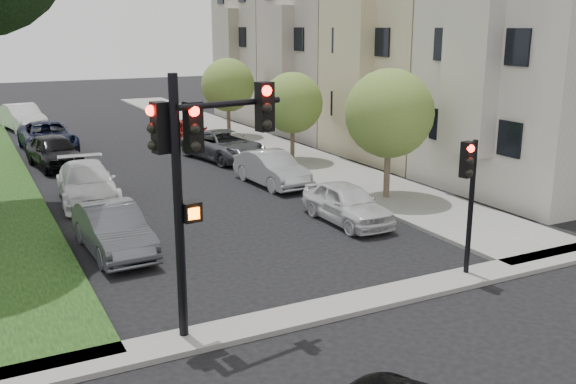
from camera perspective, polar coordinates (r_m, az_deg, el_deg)
name	(u,v)px	position (r m, az deg, el deg)	size (l,w,h in m)	color
ground	(402,345)	(13.32, 10.13, -13.24)	(140.00, 140.00, 0.00)	black
sidewalk_right	(241,137)	(36.64, -4.18, 4.90)	(3.50, 44.00, 0.12)	gray
sidewalk_cross	(349,305)	(14.76, 5.40, -9.94)	(60.00, 1.00, 0.12)	gray
house_a	(553,4)	(26.26, 22.51, 15.16)	(7.70, 7.55, 15.97)	gray
house_b	(423,9)	(31.71, 11.87, 15.63)	(7.70, 7.55, 15.97)	tan
house_c	(338,12)	(37.86, 4.50, 15.65)	(7.70, 7.55, 15.97)	#A0968B
house_d	(280,14)	(44.42, -0.75, 15.52)	(7.70, 7.55, 15.97)	gray
small_tree_a	(389,114)	(23.11, 8.99, 6.91)	(3.17, 3.17, 4.76)	#4D4132
small_tree_b	(292,103)	(29.43, 0.40, 7.92)	(2.78, 2.78, 4.17)	#4D4132
small_tree_c	(228,85)	(36.48, -5.36, 9.45)	(2.98, 2.98, 4.46)	#4D4132
traffic_signal_main	(197,160)	(12.42, -8.09, 2.87)	(2.61, 0.69, 5.33)	black
traffic_signal_secondary	(469,183)	(16.21, 15.79, 0.75)	(0.47, 0.38, 3.51)	black
car_parked_0	(347,203)	(20.67, 5.27, -0.99)	(1.53, 3.80, 1.29)	silver
car_parked_1	(272,169)	(25.49, -1.47, 2.10)	(1.43, 4.09, 1.35)	#999BA0
car_parked_2	(224,145)	(30.55, -5.68, 4.14)	(2.29, 4.97, 1.38)	#3F4247
car_parked_3	(190,131)	(34.98, -8.69, 5.34)	(1.60, 3.97, 1.35)	maroon
car_parked_5	(113,230)	(18.49, -15.27, -3.24)	(1.44, 4.12, 1.36)	#3F4247
car_parked_6	(87,183)	(24.11, -17.43, 0.75)	(1.94, 4.78, 1.39)	silver
car_parked_7	(55,151)	(30.47, -20.04, 3.41)	(1.77, 4.40, 1.50)	black
car_parked_8	(48,137)	(34.75, -20.58, 4.63)	(2.46, 5.33, 1.48)	black
car_parked_9	(23,117)	(42.27, -22.52, 6.14)	(1.69, 4.84, 1.60)	silver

